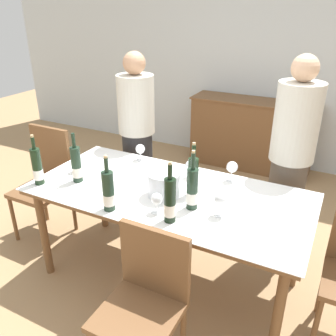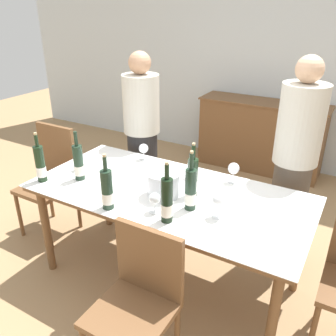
{
  "view_description": "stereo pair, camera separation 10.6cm",
  "coord_description": "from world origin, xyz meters",
  "px_view_note": "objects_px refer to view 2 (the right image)",
  "views": [
    {
      "loc": [
        0.99,
        -1.93,
        1.98
      ],
      "look_at": [
        0.0,
        0.0,
        0.96
      ],
      "focal_mm": 38.0,
      "sensor_mm": 36.0,
      "label": 1
    },
    {
      "loc": [
        1.09,
        -1.88,
        1.98
      ],
      "look_at": [
        0.0,
        0.0,
        0.96
      ],
      "focal_mm": 38.0,
      "sensor_mm": 36.0,
      "label": 2
    }
  ],
  "objects_px": {
    "dining_table": "(168,200)",
    "wine_bottle_2": "(191,190)",
    "wine_bottle_3": "(40,165)",
    "ice_bucket": "(163,183)",
    "sideboard_cabinet": "(260,136)",
    "person_guest_left": "(293,168)",
    "wine_glass_3": "(155,200)",
    "wine_bottle_1": "(167,201)",
    "wine_glass_0": "(144,149)",
    "wine_bottle_0": "(79,163)",
    "wine_bottle_5": "(193,178)",
    "person_host": "(142,140)",
    "chair_left_end": "(52,174)",
    "chair_near_front": "(139,295)",
    "wine_glass_2": "(80,158)",
    "wine_glass_5": "(219,201)",
    "wine_glass_4": "(192,167)",
    "wine_bottle_4": "(107,191)",
    "wine_glass_1": "(234,169)"
  },
  "relations": [
    {
      "from": "sideboard_cabinet",
      "to": "ice_bucket",
      "type": "xyz_separation_m",
      "value": [
        0.02,
        -2.43,
        0.43
      ]
    },
    {
      "from": "wine_bottle_0",
      "to": "wine_bottle_5",
      "type": "distance_m",
      "value": 0.86
    },
    {
      "from": "wine_bottle_2",
      "to": "person_host",
      "type": "bearing_deg",
      "value": 138.15
    },
    {
      "from": "wine_glass_3",
      "to": "person_guest_left",
      "type": "xyz_separation_m",
      "value": [
        0.63,
        0.98,
        -0.03
      ]
    },
    {
      "from": "ice_bucket",
      "to": "wine_bottle_5",
      "type": "distance_m",
      "value": 0.2
    },
    {
      "from": "wine_bottle_1",
      "to": "wine_bottle_2",
      "type": "bearing_deg",
      "value": 73.51
    },
    {
      "from": "ice_bucket",
      "to": "wine_glass_3",
      "type": "distance_m",
      "value": 0.22
    },
    {
      "from": "wine_bottle_0",
      "to": "wine_bottle_4",
      "type": "bearing_deg",
      "value": -26.3
    },
    {
      "from": "wine_glass_4",
      "to": "chair_left_end",
      "type": "height_order",
      "value": "chair_left_end"
    },
    {
      "from": "wine_glass_0",
      "to": "wine_glass_3",
      "type": "distance_m",
      "value": 0.83
    },
    {
      "from": "ice_bucket",
      "to": "person_guest_left",
      "type": "bearing_deg",
      "value": 48.21
    },
    {
      "from": "chair_left_end",
      "to": "chair_near_front",
      "type": "distance_m",
      "value": 1.69
    },
    {
      "from": "wine_glass_0",
      "to": "wine_glass_4",
      "type": "bearing_deg",
      "value": -12.16
    },
    {
      "from": "chair_left_end",
      "to": "person_host",
      "type": "bearing_deg",
      "value": 45.58
    },
    {
      "from": "wine_glass_4",
      "to": "wine_glass_2",
      "type": "bearing_deg",
      "value": -159.72
    },
    {
      "from": "wine_bottle_4",
      "to": "wine_glass_1",
      "type": "distance_m",
      "value": 0.93
    },
    {
      "from": "wine_bottle_4",
      "to": "person_guest_left",
      "type": "bearing_deg",
      "value": 50.01
    },
    {
      "from": "wine_bottle_2",
      "to": "wine_bottle_3",
      "type": "distance_m",
      "value": 1.14
    },
    {
      "from": "wine_bottle_1",
      "to": "person_guest_left",
      "type": "height_order",
      "value": "person_guest_left"
    },
    {
      "from": "dining_table",
      "to": "person_host",
      "type": "height_order",
      "value": "person_host"
    },
    {
      "from": "wine_glass_4",
      "to": "person_host",
      "type": "relative_size",
      "value": 0.09
    },
    {
      "from": "wine_glass_3",
      "to": "person_guest_left",
      "type": "distance_m",
      "value": 1.17
    },
    {
      "from": "dining_table",
      "to": "chair_near_front",
      "type": "bearing_deg",
      "value": -72.51
    },
    {
      "from": "wine_glass_4",
      "to": "wine_glass_5",
      "type": "height_order",
      "value": "wine_glass_5"
    },
    {
      "from": "chair_near_front",
      "to": "wine_bottle_0",
      "type": "bearing_deg",
      "value": 148.73
    },
    {
      "from": "wine_bottle_1",
      "to": "chair_near_front",
      "type": "bearing_deg",
      "value": -83.54
    },
    {
      "from": "wine_bottle_4",
      "to": "wine_bottle_3",
      "type": "bearing_deg",
      "value": 174.95
    },
    {
      "from": "wine_bottle_2",
      "to": "wine_glass_1",
      "type": "relative_size",
      "value": 2.58
    },
    {
      "from": "chair_near_front",
      "to": "person_guest_left",
      "type": "bearing_deg",
      "value": 71.5
    },
    {
      "from": "wine_glass_3",
      "to": "sideboard_cabinet",
      "type": "bearing_deg",
      "value": 91.73
    },
    {
      "from": "wine_glass_0",
      "to": "wine_glass_5",
      "type": "bearing_deg",
      "value": -29.96
    },
    {
      "from": "sideboard_cabinet",
      "to": "person_guest_left",
      "type": "distance_m",
      "value": 1.84
    },
    {
      "from": "wine_glass_2",
      "to": "sideboard_cabinet",
      "type": "bearing_deg",
      "value": 72.57
    },
    {
      "from": "person_host",
      "to": "person_guest_left",
      "type": "relative_size",
      "value": 0.97
    },
    {
      "from": "wine_glass_5",
      "to": "person_host",
      "type": "relative_size",
      "value": 0.1
    },
    {
      "from": "wine_bottle_3",
      "to": "wine_glass_5",
      "type": "height_order",
      "value": "wine_bottle_3"
    },
    {
      "from": "sideboard_cabinet",
      "to": "wine_bottle_0",
      "type": "distance_m",
      "value": 2.65
    },
    {
      "from": "wine_bottle_0",
      "to": "wine_bottle_3",
      "type": "bearing_deg",
      "value": -144.36
    },
    {
      "from": "wine_glass_0",
      "to": "chair_near_front",
      "type": "bearing_deg",
      "value": -58.01
    },
    {
      "from": "wine_bottle_4",
      "to": "wine_glass_1",
      "type": "bearing_deg",
      "value": 52.5
    },
    {
      "from": "ice_bucket",
      "to": "wine_bottle_2",
      "type": "distance_m",
      "value": 0.25
    },
    {
      "from": "wine_glass_0",
      "to": "wine_glass_2",
      "type": "height_order",
      "value": "wine_glass_2"
    },
    {
      "from": "sideboard_cabinet",
      "to": "chair_left_end",
      "type": "relative_size",
      "value": 1.56
    },
    {
      "from": "wine_glass_1",
      "to": "person_host",
      "type": "distance_m",
      "value": 1.08
    },
    {
      "from": "chair_near_front",
      "to": "wine_glass_2",
      "type": "bearing_deg",
      "value": 146.3
    },
    {
      "from": "wine_bottle_1",
      "to": "wine_bottle_5",
      "type": "bearing_deg",
      "value": 91.2
    },
    {
      "from": "dining_table",
      "to": "person_host",
      "type": "relative_size",
      "value": 1.21
    },
    {
      "from": "wine_glass_0",
      "to": "chair_near_front",
      "type": "xyz_separation_m",
      "value": [
        0.67,
        -1.07,
        -0.35
      ]
    },
    {
      "from": "dining_table",
      "to": "wine_bottle_2",
      "type": "distance_m",
      "value": 0.33
    },
    {
      "from": "wine_glass_2",
      "to": "person_guest_left",
      "type": "distance_m",
      "value": 1.64
    }
  ]
}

